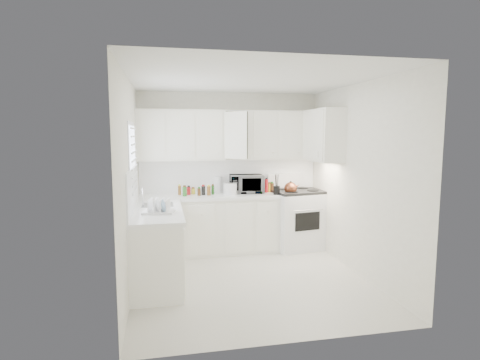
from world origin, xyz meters
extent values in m
plane|color=silver|center=(0.00, 0.00, 0.00)|extent=(3.20, 3.20, 0.00)
plane|color=white|center=(0.00, 0.00, 2.60)|extent=(3.20, 3.20, 0.00)
plane|color=white|center=(0.00, 1.60, 1.30)|extent=(3.00, 0.00, 3.00)
plane|color=white|center=(0.00, -1.60, 1.30)|extent=(3.00, 0.00, 3.00)
plane|color=white|center=(-1.50, 0.00, 1.30)|extent=(0.00, 3.20, 3.20)
plane|color=white|center=(1.50, 0.00, 1.30)|extent=(0.00, 3.20, 3.20)
cube|color=white|center=(-0.39, 1.29, 0.93)|extent=(2.24, 0.64, 0.05)
cube|color=white|center=(-1.19, 0.20, 0.93)|extent=(0.64, 1.62, 0.05)
cube|color=white|center=(0.00, 1.59, 1.23)|extent=(2.98, 0.02, 0.55)
cube|color=white|center=(-1.49, 0.20, 1.23)|extent=(0.02, 1.60, 0.55)
imported|color=gray|center=(0.25, 1.38, 1.13)|extent=(0.56, 0.33, 0.37)
cylinder|color=white|center=(-0.21, 1.51, 1.08)|extent=(0.12, 0.12, 0.27)
cylinder|color=brown|center=(-0.85, 1.42, 1.02)|extent=(0.06, 0.06, 0.13)
cylinder|color=#2A6E24|center=(-0.78, 1.33, 1.02)|extent=(0.06, 0.06, 0.13)
cylinder|color=red|center=(-0.70, 1.42, 1.02)|extent=(0.06, 0.06, 0.13)
cylinder|color=yellow|center=(-0.62, 1.33, 1.02)|extent=(0.06, 0.06, 0.13)
cylinder|color=#533317|center=(-0.55, 1.42, 1.02)|extent=(0.06, 0.06, 0.13)
cylinder|color=black|center=(-0.47, 1.33, 1.02)|extent=(0.06, 0.06, 0.13)
cylinder|color=brown|center=(-0.40, 1.42, 1.02)|extent=(0.06, 0.06, 0.13)
cylinder|color=#2A6E24|center=(-0.32, 1.33, 1.02)|extent=(0.06, 0.06, 0.13)
cylinder|color=red|center=(0.58, 1.46, 1.05)|extent=(0.06, 0.06, 0.19)
cylinder|color=yellow|center=(0.64, 1.40, 1.05)|extent=(0.06, 0.06, 0.19)
cylinder|color=#533317|center=(0.69, 1.46, 1.05)|extent=(0.06, 0.06, 0.19)
camera|label=1|loc=(-1.09, -4.80, 1.92)|focal=28.82mm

